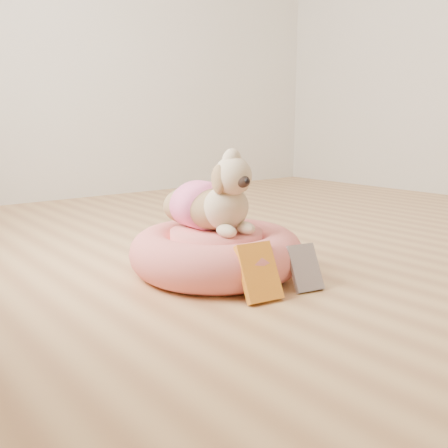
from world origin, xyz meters
TOP-DOWN VIEW (x-y plane):
  - floor at (0.00, 0.00)m, footprint 4.50×4.50m
  - wall_back at (0.00, 2.25)m, footprint 4.50×0.00m
  - pet_bed at (-0.86, -0.05)m, footprint 0.70×0.70m
  - dog at (-0.87, -0.03)m, footprint 0.32×0.46m
  - book_yellow at (-0.93, -0.38)m, footprint 0.16×0.14m
  - book_white at (-0.73, -0.41)m, footprint 0.13×0.12m

SIDE VIEW (x-z plane):
  - floor at x=0.00m, z-range 0.00..0.00m
  - book_white at x=-0.73m, z-range 0.00..0.16m
  - pet_bed at x=-0.86m, z-range 0.00..0.18m
  - book_yellow at x=-0.93m, z-range 0.00..0.20m
  - dog at x=-0.87m, z-range 0.18..0.52m
  - wall_back at x=0.00m, z-range -0.90..3.60m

